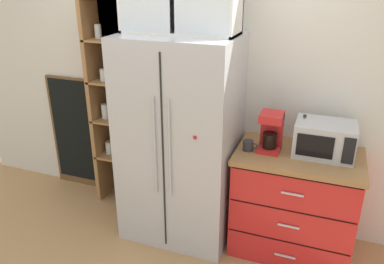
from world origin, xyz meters
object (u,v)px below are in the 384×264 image
at_px(mug_red, 300,150).
at_px(coffee_maker, 271,131).
at_px(mug_charcoal, 248,145).
at_px(bottle_amber, 303,134).
at_px(chalkboard_menu, 77,133).
at_px(refrigerator, 181,140).
at_px(microwave, 324,139).

bearing_deg(mug_red, coffee_maker, 171.95).
bearing_deg(mug_charcoal, coffee_maker, 28.08).
xyz_separation_m(bottle_amber, chalkboard_menu, (-2.28, 0.18, -0.40)).
height_order(refrigerator, microwave, refrigerator).
distance_m(microwave, mug_charcoal, 0.57).
bearing_deg(coffee_maker, chalkboard_menu, 172.50).
height_order(mug_charcoal, chalkboard_menu, chalkboard_menu).
bearing_deg(mug_charcoal, refrigerator, 178.18).
height_order(refrigerator, mug_charcoal, refrigerator).
bearing_deg(coffee_maker, microwave, 6.03).
height_order(coffee_maker, mug_red, coffee_maker).
distance_m(coffee_maker, bottle_amber, 0.25).
height_order(microwave, coffee_maker, coffee_maker).
distance_m(microwave, bottle_amber, 0.17).
distance_m(refrigerator, microwave, 1.14).
bearing_deg(refrigerator, mug_charcoal, -1.82).
bearing_deg(mug_charcoal, microwave, 12.72).
xyz_separation_m(refrigerator, microwave, (1.13, 0.11, 0.14)).
relative_size(microwave, mug_charcoal, 3.78).
relative_size(refrigerator, mug_red, 14.67).
bearing_deg(microwave, mug_charcoal, -167.28).
bearing_deg(chalkboard_menu, bottle_amber, -4.44).
bearing_deg(microwave, refrigerator, -174.62).
relative_size(refrigerator, bottle_amber, 6.11).
xyz_separation_m(mug_red, bottle_amber, (-0.00, 0.13, 0.08)).
relative_size(refrigerator, chalkboard_menu, 1.45).
height_order(coffee_maker, chalkboard_menu, chalkboard_menu).
relative_size(mug_charcoal, mug_red, 0.98).
xyz_separation_m(coffee_maker, bottle_amber, (0.23, 0.09, -0.03)).
relative_size(coffee_maker, chalkboard_menu, 0.26).
relative_size(microwave, bottle_amber, 1.54).
bearing_deg(coffee_maker, mug_charcoal, -151.92).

